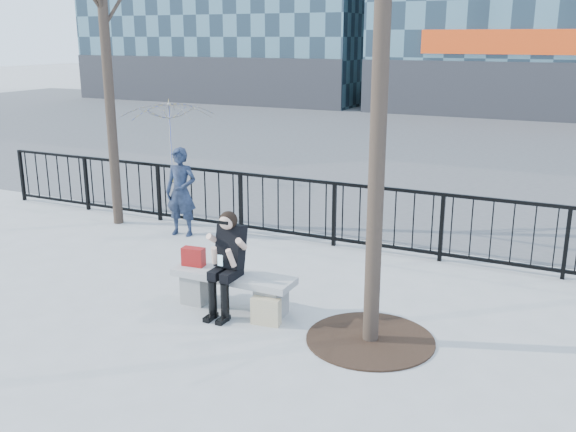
% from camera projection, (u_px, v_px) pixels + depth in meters
% --- Properties ---
extents(ground, '(120.00, 120.00, 0.00)m').
position_uv_depth(ground, '(234.00, 308.00, 8.37)').
color(ground, gray).
rests_on(ground, ground).
extents(street_surface, '(60.00, 23.00, 0.01)m').
position_uv_depth(street_surface, '(462.00, 143.00, 21.38)').
color(street_surface, '#474747').
rests_on(street_surface, ground).
extents(railing, '(14.00, 0.06, 1.10)m').
position_uv_depth(railing, '(323.00, 213.00, 10.82)').
color(railing, black).
rests_on(railing, ground).
extents(tree_grate, '(1.50, 1.50, 0.02)m').
position_uv_depth(tree_grate, '(370.00, 339.00, 7.48)').
color(tree_grate, black).
rests_on(tree_grate, ground).
extents(bench_main, '(1.65, 0.46, 0.49)m').
position_uv_depth(bench_main, '(233.00, 287.00, 8.29)').
color(bench_main, slate).
rests_on(bench_main, ground).
extents(seated_woman, '(0.50, 0.64, 1.34)m').
position_uv_depth(seated_woman, '(226.00, 264.00, 8.05)').
color(seated_woman, black).
rests_on(seated_woman, ground).
extents(handbag, '(0.31, 0.17, 0.25)m').
position_uv_depth(handbag, '(193.00, 257.00, 8.47)').
color(handbag, maroon).
rests_on(handbag, bench_main).
extents(shopping_bag, '(0.37, 0.17, 0.34)m').
position_uv_depth(shopping_bag, '(266.00, 311.00, 7.86)').
color(shopping_bag, beige).
rests_on(shopping_bag, ground).
extents(standing_man, '(0.62, 0.46, 1.57)m').
position_uv_depth(standing_man, '(181.00, 192.00, 11.27)').
color(standing_man, black).
rests_on(standing_man, ground).
extents(vendor_umbrella, '(2.33, 2.37, 2.01)m').
position_uv_depth(vendor_umbrella, '(169.00, 142.00, 15.20)').
color(vendor_umbrella, yellow).
rests_on(vendor_umbrella, ground).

